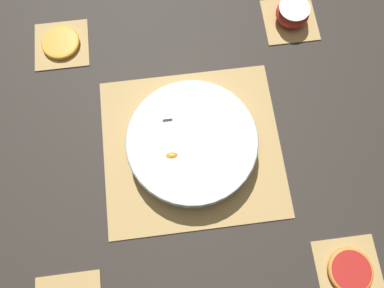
% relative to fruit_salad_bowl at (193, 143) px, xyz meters
% --- Properties ---
extents(ground_plane, '(6.00, 6.00, 0.00)m').
position_rel_fruit_salad_bowl_xyz_m(ground_plane, '(-0.00, -0.00, -0.04)').
color(ground_plane, '#2D2823').
extents(bamboo_mat_center, '(0.40, 0.37, 0.01)m').
position_rel_fruit_salad_bowl_xyz_m(bamboo_mat_center, '(-0.00, -0.00, -0.03)').
color(bamboo_mat_center, tan).
rests_on(bamboo_mat_center, ground_plane).
extents(coaster_mat_near_right, '(0.13, 0.13, 0.01)m').
position_rel_fruit_salad_bowl_xyz_m(coaster_mat_near_right, '(0.29, -0.30, -0.03)').
color(coaster_mat_near_right, tan).
rests_on(coaster_mat_near_right, ground_plane).
extents(coaster_mat_far_left, '(0.13, 0.13, 0.01)m').
position_rel_fruit_salad_bowl_xyz_m(coaster_mat_far_left, '(-0.29, 0.30, -0.03)').
color(coaster_mat_far_left, tan).
rests_on(coaster_mat_far_left, ground_plane).
extents(coaster_mat_far_right, '(0.13, 0.13, 0.01)m').
position_rel_fruit_salad_bowl_xyz_m(coaster_mat_far_right, '(0.29, 0.30, -0.03)').
color(coaster_mat_far_right, tan).
rests_on(coaster_mat_far_right, ground_plane).
extents(fruit_salad_bowl, '(0.29, 0.29, 0.06)m').
position_rel_fruit_salad_bowl_xyz_m(fruit_salad_bowl, '(0.00, 0.00, 0.00)').
color(fruit_salad_bowl, silver).
rests_on(fruit_salad_bowl, bamboo_mat_center).
extents(apple_half, '(0.08, 0.08, 0.05)m').
position_rel_fruit_salad_bowl_xyz_m(apple_half, '(0.29, 0.30, -0.01)').
color(apple_half, '#B72D23').
rests_on(apple_half, coaster_mat_far_right).
extents(orange_slice_whole, '(0.09, 0.09, 0.01)m').
position_rel_fruit_salad_bowl_xyz_m(orange_slice_whole, '(-0.29, 0.30, -0.03)').
color(orange_slice_whole, orange).
rests_on(orange_slice_whole, coaster_mat_far_left).
extents(grapefruit_slice, '(0.09, 0.09, 0.01)m').
position_rel_fruit_salad_bowl_xyz_m(grapefruit_slice, '(0.29, -0.30, -0.02)').
color(grapefruit_slice, '#B2231E').
rests_on(grapefruit_slice, coaster_mat_near_right).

